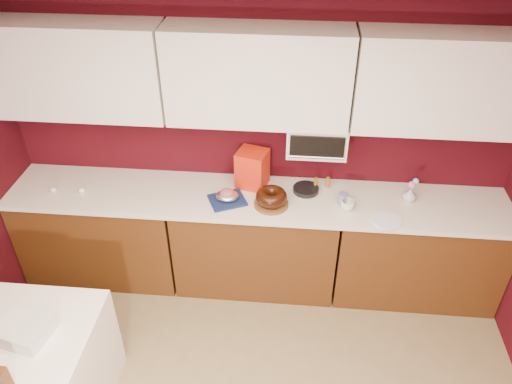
{
  "coord_description": "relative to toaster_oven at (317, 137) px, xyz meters",
  "views": [
    {
      "loc": [
        0.29,
        -1.24,
        3.24
      ],
      "look_at": [
        0.01,
        1.84,
        1.02
      ],
      "focal_mm": 35.0,
      "sensor_mm": 36.0,
      "label": 1
    }
  ],
  "objects": [
    {
      "name": "cake_base",
      "position": [
        -0.32,
        -0.26,
        -0.46
      ],
      "size": [
        0.3,
        0.3,
        0.02
      ],
      "primitive_type": "cylinder",
      "rotation": [
        0.0,
        0.0,
        -0.13
      ],
      "color": "brown",
      "rests_on": "countertop"
    },
    {
      "name": "navy_towel",
      "position": [
        -0.67,
        -0.24,
        -0.46
      ],
      "size": [
        0.34,
        0.32,
        0.02
      ],
      "primitive_type": "cube",
      "rotation": [
        0.0,
        0.0,
        0.44
      ],
      "color": "#15234F",
      "rests_on": "countertop"
    },
    {
      "name": "base_cabinet_right",
      "position": [
        0.88,
        -0.17,
        -0.95
      ],
      "size": [
        1.31,
        0.58,
        0.86
      ],
      "primitive_type": "cube",
      "color": "#4F2B0F",
      "rests_on": "floor"
    },
    {
      "name": "toaster_oven_door",
      "position": [
        0.0,
        -0.16,
        0.0
      ],
      "size": [
        0.4,
        0.02,
        0.18
      ],
      "primitive_type": "cube",
      "color": "black",
      "rests_on": "toaster_oven"
    },
    {
      "name": "newspaper_stack",
      "position": [
        -1.74,
        -1.52,
        -0.57
      ],
      "size": [
        0.35,
        0.31,
        0.11
      ],
      "primitive_type": "cube",
      "rotation": [
        0.0,
        0.0,
        -0.2
      ],
      "color": "silver",
      "rests_on": "dining_table"
    },
    {
      "name": "egg_left",
      "position": [
        -2.08,
        -0.25,
        -0.45
      ],
      "size": [
        0.06,
        0.05,
        0.05
      ],
      "primitive_type": "ellipsoid",
      "rotation": [
        0.0,
        0.0,
        -0.0
      ],
      "color": "silver",
      "rests_on": "countertop"
    },
    {
      "name": "pandoro_box",
      "position": [
        -0.49,
        0.0,
        -0.32
      ],
      "size": [
        0.28,
        0.26,
        0.31
      ],
      "primitive_type": "cube",
      "rotation": [
        0.0,
        0.0,
        -0.27
      ],
      "color": "#B00B0F",
      "rests_on": "countertop"
    },
    {
      "name": "roasted_ham",
      "position": [
        -0.67,
        -0.24,
        -0.4
      ],
      "size": [
        0.14,
        0.13,
        0.07
      ],
      "primitive_type": "ellipsoid",
      "rotation": [
        0.0,
        0.0,
        0.37
      ],
      "color": "#AE5A4F",
      "rests_on": "foil_ham_nest"
    },
    {
      "name": "toaster_oven",
      "position": [
        0.0,
        0.0,
        0.0
      ],
      "size": [
        0.45,
        0.3,
        0.25
      ],
      "primitive_type": "cube",
      "color": "white",
      "rests_on": "upper_cabinet_center"
    },
    {
      "name": "dark_pan",
      "position": [
        -0.06,
        -0.05,
        -0.46
      ],
      "size": [
        0.26,
        0.26,
        0.04
      ],
      "primitive_type": "cylinder",
      "rotation": [
        0.0,
        0.0,
        0.33
      ],
      "color": "black",
      "rests_on": "countertop"
    },
    {
      "name": "bundt_cake",
      "position": [
        -0.32,
        -0.26,
        -0.39
      ],
      "size": [
        0.3,
        0.3,
        0.1
      ],
      "primitive_type": "torus",
      "rotation": [
        0.0,
        0.0,
        0.29
      ],
      "color": "black",
      "rests_on": "cake_base"
    },
    {
      "name": "base_cabinet_center",
      "position": [
        -0.45,
        -0.17,
        -0.95
      ],
      "size": [
        1.31,
        0.58,
        0.86
      ],
      "primitive_type": "cube",
      "color": "#4F2B0F",
      "rests_on": "floor"
    },
    {
      "name": "wall_back",
      "position": [
        -0.45,
        0.15,
        -0.12
      ],
      "size": [
        4.0,
        0.02,
        2.5
      ],
      "primitive_type": "cube",
      "color": "#3B080F",
      "rests_on": "floor"
    },
    {
      "name": "dining_table",
      "position": [
        -1.85,
        -1.5,
        -1.0
      ],
      "size": [
        1.0,
        0.8,
        0.75
      ],
      "primitive_type": "cube",
      "color": "white",
      "rests_on": "floor"
    },
    {
      "name": "egg_right",
      "position": [
        -1.85,
        -0.23,
        -0.45
      ],
      "size": [
        0.07,
        0.06,
        0.04
      ],
      "primitive_type": "ellipsoid",
      "rotation": [
        0.0,
        0.0,
        -0.32
      ],
      "color": "white",
      "rests_on": "countertop"
    },
    {
      "name": "amber_bottle",
      "position": [
        0.12,
        0.02,
        -0.43
      ],
      "size": [
        0.03,
        0.03,
        0.09
      ],
      "primitive_type": "cylinder",
      "rotation": [
        0.0,
        0.0,
        0.1
      ],
      "color": "#90621A",
      "rests_on": "countertop"
    },
    {
      "name": "countertop",
      "position": [
        -0.45,
        -0.17,
        -0.49
      ],
      "size": [
        4.0,
        0.62,
        0.04
      ],
      "primitive_type": "cube",
      "color": "silver",
      "rests_on": "base_cabinet_center"
    },
    {
      "name": "upper_cabinet_center",
      "position": [
        -0.45,
        -0.02,
        0.48
      ],
      "size": [
        1.31,
        0.33,
        0.7
      ],
      "primitive_type": "cube",
      "color": "white",
      "rests_on": "wall_back"
    },
    {
      "name": "flower_vase",
      "position": [
        0.75,
        -0.1,
        -0.41
      ],
      "size": [
        0.09,
        0.09,
        0.12
      ],
      "primitive_type": "imported",
      "rotation": [
        0.0,
        0.0,
        0.13
      ],
      "color": "silver",
      "rests_on": "countertop"
    },
    {
      "name": "ceiling",
      "position": [
        -0.45,
        -2.1,
        1.12
      ],
      "size": [
        4.0,
        4.5,
        0.02
      ],
      "primitive_type": "cube",
      "color": "white",
      "rests_on": "wall_back"
    },
    {
      "name": "amber_bottle_tall",
      "position": [
        0.02,
        -0.0,
        -0.42
      ],
      "size": [
        0.03,
        0.03,
        0.1
      ],
      "primitive_type": "cylinder",
      "rotation": [
        0.0,
        0.0,
        0.07
      ],
      "color": "brown",
      "rests_on": "countertop"
    },
    {
      "name": "toaster_oven_handle",
      "position": [
        0.0,
        -0.18,
        -0.07
      ],
      "size": [
        0.42,
        0.02,
        0.02
      ],
      "primitive_type": "cylinder",
      "rotation": [
        0.0,
        1.57,
        0.0
      ],
      "color": "silver",
      "rests_on": "toaster_oven"
    },
    {
      "name": "base_cabinet_left",
      "position": [
        -1.78,
        -0.17,
        -0.95
      ],
      "size": [
        1.31,
        0.58,
        0.86
      ],
      "primitive_type": "cube",
      "color": "#4F2B0F",
      "rests_on": "floor"
    },
    {
      "name": "flower_pink",
      "position": [
        0.75,
        -0.1,
        -0.33
      ],
      "size": [
        0.06,
        0.06,
        0.06
      ],
      "primitive_type": "sphere",
      "color": "pink",
      "rests_on": "flower_vase"
    },
    {
      "name": "flower_blue",
      "position": [
        0.78,
        -0.08,
        -0.3
      ],
      "size": [
        0.05,
        0.05,
        0.05
      ],
      "primitive_type": "sphere",
      "color": "#93BAEB",
      "rests_on": "flower_vase"
    },
    {
      "name": "china_plate",
      "position": [
        0.55,
        -0.38,
        -0.47
      ],
      "size": [
        0.23,
        0.23,
        0.01
      ],
      "primitive_type": "cylinder",
      "rotation": [
        0.0,
        0.0,
        -0.05
      ],
      "color": "white",
      "rests_on": "countertop"
    },
    {
      "name": "blue_jar",
      "position": [
        0.23,
        -0.19,
        -0.43
      ],
      "size": [
        0.1,
        0.1,
        0.09
      ],
      "primitive_type": "cylinder",
      "rotation": [
        0.0,
        0.0,
        -0.39
      ],
      "color": "navy",
      "rests_on": "countertop"
    },
    {
      "name": "coffee_mug",
      "position": [
        0.26,
        -0.26,
        -0.42
      ],
      "size": [
        0.11,
        0.11,
        0.1
      ],
      "primitive_type": "imported",
      "rotation": [
        0.0,
        0.0,
        0.19
      ],
      "color": "silver",
      "rests_on": "countertop"
    },
    {
      "name": "upper_cabinet_right",
      "position": [
        0.88,
        -0.02,
        0.48
      ],
      "size": [
        1.31,
        0.33,
        0.7
      ],
      "primitive_type": "cube",
      "color": "white",
      "rests_on": "wall_back"
    },
    {
      "name": "upper_cabinet_left",
      "position": [
        -1.78,
        -0.02,
        0.48
      ],
      "size": [
        1.31,
        0.33,
        0.7
      ],
      "primitive_type": "cube",
      "color": "white",
      "rests_on": "wall_back"
    },
    {
      "name": "foil_ham_nest",
      "position": [
        -0.67,
        -0.24,
        -0.42
      ],
      "size": [
        0.22,
        0.2,
        0.07
      ],
      "primitive_type": "ellipsoid",
      "rotation": [
        0.0,
        0.0,
        -0.37
      ],
      "color": "white",
      "rests_on": "navy_towel"
    }
  ]
}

